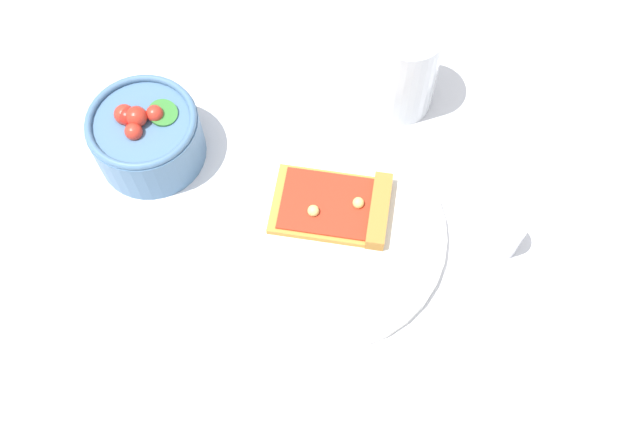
{
  "coord_description": "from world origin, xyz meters",
  "views": [
    {
      "loc": [
        -0.24,
        -0.26,
        0.73
      ],
      "look_at": [
        0.03,
        -0.04,
        0.03
      ],
      "focal_mm": 40.87,
      "sensor_mm": 36.0,
      "label": 1
    }
  ],
  "objects_px": {
    "pepper_shaker": "(507,234)",
    "soda_glass": "(404,70)",
    "plate": "(326,233)",
    "salad_bowl": "(146,136)",
    "pizza_slice_main": "(341,207)"
  },
  "relations": [
    {
      "from": "soda_glass",
      "to": "pepper_shaker",
      "type": "bearing_deg",
      "value": -113.09
    },
    {
      "from": "plate",
      "to": "pizza_slice_main",
      "type": "height_order",
      "value": "pizza_slice_main"
    },
    {
      "from": "pizza_slice_main",
      "to": "salad_bowl",
      "type": "xyz_separation_m",
      "value": [
        -0.08,
        0.22,
        0.02
      ]
    },
    {
      "from": "plate",
      "to": "pizza_slice_main",
      "type": "bearing_deg",
      "value": 6.41
    },
    {
      "from": "pepper_shaker",
      "to": "soda_glass",
      "type": "bearing_deg",
      "value": 66.91
    },
    {
      "from": "pepper_shaker",
      "to": "plate",
      "type": "bearing_deg",
      "value": 125.51
    },
    {
      "from": "plate",
      "to": "soda_glass",
      "type": "height_order",
      "value": "soda_glass"
    },
    {
      "from": "pizza_slice_main",
      "to": "soda_glass",
      "type": "distance_m",
      "value": 0.18
    },
    {
      "from": "salad_bowl",
      "to": "soda_glass",
      "type": "distance_m",
      "value": 0.3
    },
    {
      "from": "salad_bowl",
      "to": "pepper_shaker",
      "type": "height_order",
      "value": "salad_bowl"
    },
    {
      "from": "pizza_slice_main",
      "to": "salad_bowl",
      "type": "height_order",
      "value": "salad_bowl"
    },
    {
      "from": "salad_bowl",
      "to": "soda_glass",
      "type": "relative_size",
      "value": 1.01
    },
    {
      "from": "salad_bowl",
      "to": "pepper_shaker",
      "type": "relative_size",
      "value": 1.99
    },
    {
      "from": "pizza_slice_main",
      "to": "pepper_shaker",
      "type": "height_order",
      "value": "pepper_shaker"
    },
    {
      "from": "plate",
      "to": "pepper_shaker",
      "type": "bearing_deg",
      "value": -54.49
    }
  ]
}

